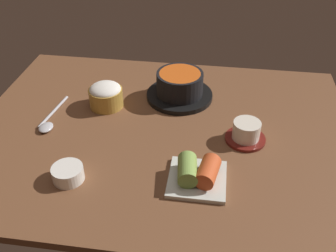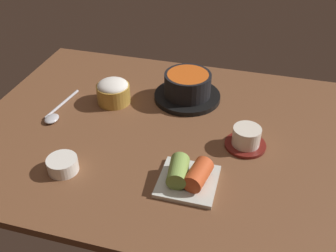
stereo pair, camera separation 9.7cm
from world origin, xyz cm
name	(u,v)px [view 1 (the left image)]	position (x,y,z in cm)	size (l,w,h in cm)	color
dining_table	(162,133)	(0.00, 0.00, 1.00)	(100.00, 76.00, 2.00)	brown
stone_pot	(180,87)	(2.74, 16.66, 5.71)	(19.36, 19.36, 8.07)	black
rice_bowl	(106,95)	(-17.34, 9.26, 5.62)	(9.54, 9.54, 7.06)	#B78C38
tea_cup_with_saucer	(246,132)	(21.62, -1.09, 4.48)	(10.22, 10.22, 5.43)	maroon
kimchi_plate	(197,174)	(10.78, -17.44, 4.20)	(12.78, 12.78, 5.33)	silver
side_bowl_near	(68,173)	(-17.72, -20.95, 3.81)	(7.05, 7.05, 3.37)	white
spoon	(49,122)	(-30.37, -1.62, 2.62)	(4.30, 17.94, 1.35)	#B7B7BC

